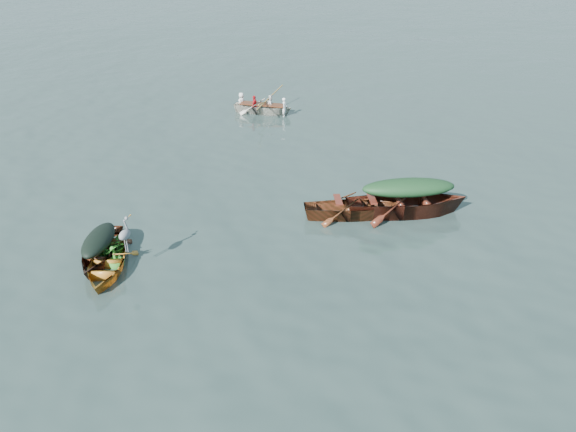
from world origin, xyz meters
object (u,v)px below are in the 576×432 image
Objects in this scene: heron at (125,240)px; open_wooden_boat at (354,217)px; dark_covered_boat at (102,258)px; rowed_boat at (263,113)px; green_tarp_boat at (406,214)px; yellow_dinghy at (107,271)px.

open_wooden_boat is at bearing 22.52° from heron.
dark_covered_boat is at bearing 143.45° from heron.
heron is at bearing 113.07° from open_wooden_boat.
dark_covered_boat is 0.84× the size of rowed_boat.
heron is at bearing -31.42° from dark_covered_boat.
green_tarp_boat is at bearing 18.12° from dark_covered_boat.
rowed_boat is at bearing 74.64° from heron.
yellow_dinghy reaches higher than dark_covered_boat.
rowed_boat is at bearing 72.52° from yellow_dinghy.
yellow_dinghy is at bearing -174.81° from heron.
open_wooden_boat is at bearing 21.21° from yellow_dinghy.
rowed_boat is (-6.46, 8.94, 0.00)m from open_wooden_boat.
dark_covered_boat is 13.44m from rowed_boat.
heron is (1.78, -13.67, 0.86)m from rowed_boat.
open_wooden_boat is at bearing 20.47° from dark_covered_boat.
open_wooden_boat is 11.03m from rowed_boat.
dark_covered_boat is 3.53× the size of heron.
yellow_dinghy is 0.93× the size of dark_covered_boat.
yellow_dinghy is 7.18m from open_wooden_boat.
open_wooden_boat is (-1.44, -0.67, 0.00)m from green_tarp_boat.
green_tarp_boat is at bearing -87.30° from open_wooden_boat.
dark_covered_boat is 0.78× the size of open_wooden_boat.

